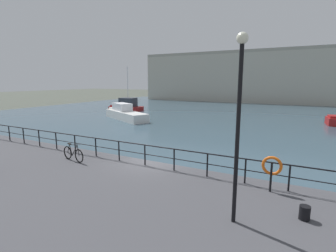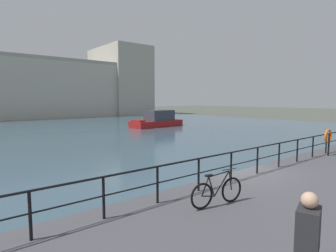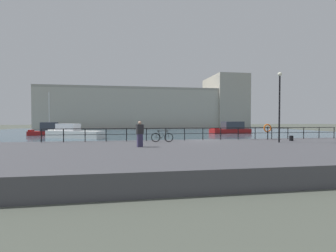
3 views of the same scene
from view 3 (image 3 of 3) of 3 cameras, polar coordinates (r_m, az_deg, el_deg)
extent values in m
plane|color=#4C5147|center=(22.39, 7.21, -5.47)|extent=(240.00, 240.00, 0.00)
cube|color=#385160|center=(51.93, -2.55, -1.51)|extent=(80.00, 60.00, 0.01)
cube|color=#47474C|center=(16.27, 13.95, -6.48)|extent=(56.00, 13.00, 0.92)
cube|color=#B2AD9E|center=(79.03, -5.03, 3.70)|extent=(62.98, 15.52, 11.57)
cube|color=#A49F91|center=(85.52, 12.99, 5.34)|extent=(10.10, 17.07, 17.04)
cube|color=gray|center=(72.14, -4.55, 8.81)|extent=(62.98, 0.60, 0.70)
cube|color=white|center=(38.08, -20.80, -1.86)|extent=(8.74, 5.96, 1.09)
cube|color=silver|center=(38.79, -22.19, -0.25)|extent=(3.57, 2.93, 1.02)
cube|color=white|center=(40.43, -24.86, -0.77)|extent=(1.64, 1.85, 0.24)
cube|color=maroon|center=(49.84, 14.22, -1.16)|extent=(8.03, 3.39, 0.88)
cube|color=#333842|center=(50.05, 14.76, 0.18)|extent=(4.09, 2.68, 1.45)
cube|color=maroon|center=(48.32, 10.80, -0.56)|extent=(1.10, 1.99, 0.24)
cube|color=maroon|center=(47.80, -26.39, -1.49)|extent=(5.97, 3.19, 0.70)
cube|color=#333842|center=(47.69, -25.87, -0.14)|extent=(2.88, 2.42, 1.54)
cube|color=maroon|center=(48.23, -29.20, -0.93)|extent=(0.90, 1.82, 0.24)
cylinder|color=silver|center=(47.73, -25.92, 3.98)|extent=(0.10, 0.10, 5.32)
cylinder|color=black|center=(21.56, -27.37, -2.02)|extent=(0.07, 0.07, 1.05)
cylinder|color=black|center=(21.12, -23.12, -2.05)|extent=(0.07, 0.07, 1.05)
cylinder|color=black|center=(20.80, -18.71, -2.06)|extent=(0.07, 0.07, 1.05)
cylinder|color=black|center=(20.61, -14.19, -2.06)|extent=(0.07, 0.07, 1.05)
cylinder|color=black|center=(20.54, -9.62, -2.04)|extent=(0.07, 0.07, 1.05)
cylinder|color=black|center=(20.61, -5.05, -2.02)|extent=(0.07, 0.07, 1.05)
cylinder|color=black|center=(20.81, -0.54, -1.98)|extent=(0.07, 0.07, 1.05)
cylinder|color=black|center=(21.14, 3.87, -1.93)|extent=(0.07, 0.07, 1.05)
cylinder|color=black|center=(21.58, 8.11, -1.87)|extent=(0.07, 0.07, 1.05)
cylinder|color=black|center=(22.14, 12.16, -1.81)|extent=(0.07, 0.07, 1.05)
cylinder|color=black|center=(22.80, 15.99, -1.73)|extent=(0.07, 0.07, 1.05)
cylinder|color=black|center=(23.56, 19.60, -1.66)|extent=(0.07, 0.07, 1.05)
cylinder|color=black|center=(24.41, 22.96, -1.59)|extent=(0.07, 0.07, 1.05)
cylinder|color=black|center=(25.33, 26.09, -1.51)|extent=(0.07, 0.07, 1.05)
cylinder|color=black|center=(26.32, 28.99, -1.44)|extent=(0.07, 0.07, 1.05)
cylinder|color=black|center=(27.38, 31.67, -1.37)|extent=(0.07, 0.07, 1.05)
cylinder|color=black|center=(28.49, 34.15, -1.30)|extent=(0.07, 0.07, 1.05)
cylinder|color=black|center=(21.56, 8.11, -0.48)|extent=(26.27, 0.06, 0.06)
cylinder|color=black|center=(21.58, 8.11, -1.73)|extent=(26.27, 0.04, 0.04)
torus|color=black|center=(19.58, 0.18, -2.68)|extent=(0.72, 0.17, 0.72)
torus|color=black|center=(19.59, -2.89, -2.68)|extent=(0.72, 0.17, 0.72)
cylinder|color=black|center=(19.56, -0.89, -1.98)|extent=(0.55, 0.12, 0.66)
cylinder|color=black|center=(19.57, -1.94, -2.08)|extent=(0.24, 0.07, 0.58)
cylinder|color=black|center=(19.55, -1.18, -1.15)|extent=(0.72, 0.15, 0.11)
cylinder|color=black|center=(19.59, -2.27, -2.80)|extent=(0.43, 0.10, 0.12)
cylinder|color=black|center=(19.57, -2.57, -1.96)|extent=(0.26, 0.08, 0.51)
cylinder|color=black|center=(19.56, 0.03, -1.86)|extent=(0.14, 0.06, 0.57)
cube|color=black|center=(19.55, -2.24, -1.13)|extent=(0.23, 0.12, 0.05)
cylinder|color=black|center=(19.54, -0.13, -0.90)|extent=(0.52, 0.11, 0.02)
cylinder|color=black|center=(23.09, 26.73, -2.55)|extent=(0.32, 0.32, 0.44)
cylinder|color=black|center=(23.77, 22.17, -1.54)|extent=(0.08, 0.08, 1.15)
torus|color=orange|center=(23.80, 22.11, -0.46)|extent=(0.75, 0.11, 0.75)
cylinder|color=black|center=(21.03, 24.47, 3.56)|extent=(0.12, 0.12, 5.18)
sphere|color=silver|center=(21.31, 24.55, 10.91)|extent=(0.32, 0.32, 0.32)
cube|color=#332D4C|center=(16.13, -6.55, -3.35)|extent=(0.40, 0.33, 0.85)
cube|color=#262628|center=(16.08, -6.56, -0.74)|extent=(0.51, 0.40, 0.62)
sphere|color=tan|center=(16.07, -6.57, 0.76)|extent=(0.22, 0.22, 0.22)
camera|label=1|loc=(16.98, 42.67, 9.26)|focal=26.82mm
camera|label=2|loc=(14.80, -20.75, 5.80)|focal=29.23mm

